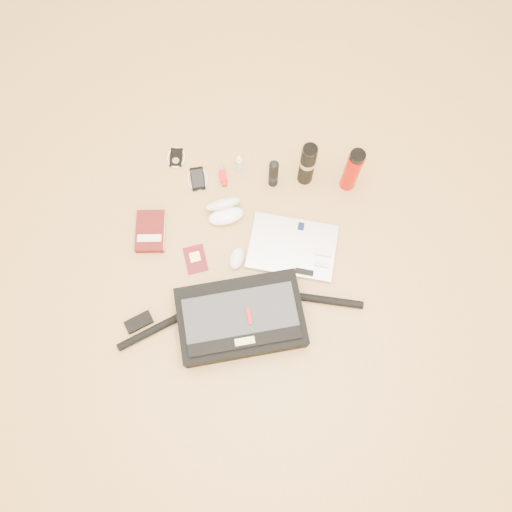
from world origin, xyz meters
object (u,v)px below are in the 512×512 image
object	(u,v)px
laptop	(293,247)
thermos_black	(307,164)
messenger_bag	(240,319)
thermos_red	(352,170)
book	(151,231)

from	to	relation	value
laptop	thermos_black	world-z (taller)	thermos_black
messenger_bag	laptop	size ratio (longest dim) A/B	2.51
messenger_bag	thermos_red	bearing A→B (deg)	42.95
laptop	thermos_black	distance (m)	0.35
laptop	book	distance (m)	0.60
thermos_black	laptop	bearing A→B (deg)	-97.06
thermos_black	thermos_red	world-z (taller)	thermos_red
messenger_bag	thermos_black	bearing A→B (deg)	56.67
book	thermos_red	world-z (taller)	thermos_red
messenger_bag	thermos_red	size ratio (longest dim) A/B	3.76
laptop	thermos_black	xyz separation A→B (m)	(0.04, 0.33, 0.11)
laptop	book	bearing A→B (deg)	-176.19
book	thermos_black	xyz separation A→B (m)	(0.64, 0.29, 0.11)
thermos_red	thermos_black	bearing A→B (deg)	174.87
laptop	thermos_red	bearing A→B (deg)	60.92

